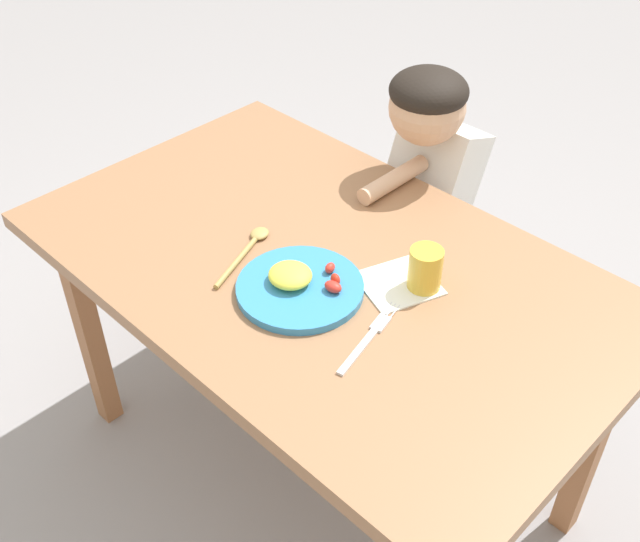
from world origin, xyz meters
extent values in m
plane|color=gray|center=(0.00, 0.00, 0.00)|extent=(8.00, 8.00, 0.00)
cube|color=#976A48|center=(0.00, 0.00, 0.70)|extent=(1.31, 0.80, 0.04)
cube|color=#A16640|center=(-0.56, -0.31, 0.34)|extent=(0.05, 0.05, 0.68)
cube|color=#A16640|center=(-0.56, 0.31, 0.34)|extent=(0.05, 0.05, 0.68)
cube|color=#A16640|center=(0.56, 0.31, 0.34)|extent=(0.05, 0.05, 0.68)
cylinder|color=#3385C4|center=(0.04, -0.10, 0.72)|extent=(0.26, 0.26, 0.02)
ellipsoid|color=yellow|center=(0.01, -0.11, 0.75)|extent=(0.09, 0.09, 0.03)
ellipsoid|color=red|center=(0.10, -0.07, 0.74)|extent=(0.04, 0.03, 0.02)
ellipsoid|color=red|center=(0.09, -0.05, 0.74)|extent=(0.03, 0.03, 0.03)
ellipsoid|color=red|center=(0.05, -0.03, 0.74)|extent=(0.03, 0.03, 0.02)
cube|color=silver|center=(0.24, -0.15, 0.72)|extent=(0.04, 0.13, 0.01)
cube|color=silver|center=(0.22, -0.06, 0.72)|extent=(0.03, 0.05, 0.01)
cylinder|color=silver|center=(0.22, -0.02, 0.72)|extent=(0.01, 0.04, 0.00)
cylinder|color=silver|center=(0.21, -0.02, 0.72)|extent=(0.01, 0.04, 0.00)
cylinder|color=silver|center=(0.20, -0.02, 0.72)|extent=(0.01, 0.04, 0.00)
cylinder|color=tan|center=(-0.12, -0.14, 0.72)|extent=(0.07, 0.17, 0.01)
ellipsoid|color=tan|center=(-0.16, -0.03, 0.72)|extent=(0.05, 0.06, 0.01)
cylinder|color=gold|center=(0.21, 0.08, 0.76)|extent=(0.07, 0.07, 0.09)
cube|color=#3D4D6E|center=(-0.08, 0.54, 0.26)|extent=(0.21, 0.13, 0.52)
cube|color=white|center=(-0.08, 0.49, 0.66)|extent=(0.21, 0.22, 0.33)
sphere|color=#D8A884|center=(-0.08, 0.44, 0.89)|extent=(0.18, 0.18, 0.18)
ellipsoid|color=black|center=(-0.08, 0.44, 0.93)|extent=(0.19, 0.19, 0.10)
cylinder|color=#D8A884|center=(-0.08, 0.33, 0.74)|extent=(0.04, 0.22, 0.04)
cube|color=white|center=(0.17, 0.06, 0.72)|extent=(0.18, 0.19, 0.00)
camera|label=1|loc=(0.88, -0.90, 1.73)|focal=42.51mm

